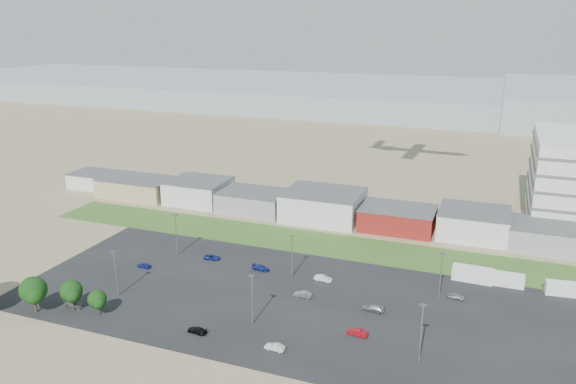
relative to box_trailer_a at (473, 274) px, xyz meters
The scene contains 28 objects.
ground 57.15m from the box_trailer_a, 131.21° to the right, with size 700.00×700.00×0.00m, color #807351.
parking_lot 39.95m from the box_trailer_a, 144.85° to the right, with size 120.00×50.00×0.01m, color black.
grass_strip 38.74m from the box_trailer_a, 166.52° to the left, with size 160.00×16.00×0.02m, color #375A21.
hills_backdrop 272.05m from the box_trailer_a, 89.50° to the left, with size 700.00×200.00×9.00m, color gray, non-canonical shape.
building_row 61.45m from the box_trailer_a, 152.85° to the left, with size 170.00×20.00×8.00m, color silver, non-canonical shape.
box_trailer_a is the anchor object (origin of this frame).
box_trailer_b 7.02m from the box_trailer_a, ahead, with size 7.55×2.36×2.83m, color silver, non-canonical shape.
box_trailer_c 18.56m from the box_trailer_a, ahead, with size 7.55×2.36×2.83m, color silver, non-canonical shape.
tree_mid 92.35m from the box_trailer_a, 150.31° to the right, with size 5.70×5.70×8.56m, color black, non-canonical shape.
tree_right 85.26m from the box_trailer_a, 150.36° to the right, with size 4.76×4.76×7.14m, color black, non-canonical shape.
tree_near 79.90m from the box_trailer_a, 148.23° to the right, with size 3.94×3.94×5.92m, color black, non-canonical shape.
lightpole_front_l 77.37m from the box_trailer_a, 153.78° to the right, with size 1.19×0.49×10.10m, color slate, non-canonical shape.
lightpole_front_m 51.38m from the box_trailer_a, 137.89° to the right, with size 1.20×0.50×10.17m, color slate, non-canonical shape.
lightpole_front_r 36.66m from the box_trailer_a, 100.14° to the right, with size 1.28×0.53×10.90m, color slate, non-canonical shape.
lightpole_back_l 70.08m from the box_trailer_a, behind, with size 1.24×0.52×10.53m, color slate, non-canonical shape.
lightpole_back_m 40.41m from the box_trailer_a, 161.86° to the right, with size 1.18×0.49×9.99m, color slate, non-canonical shape.
lightpole_back_r 13.99m from the box_trailer_a, 115.67° to the right, with size 1.24×0.52×10.58m, color slate, non-canonical shape.
parked_car_1 36.32m from the box_trailer_a, 120.27° to the right, with size 1.37×3.93×1.29m, color maroon.
parked_car_3 61.94m from the box_trailer_a, 138.39° to the right, with size 1.59×3.90×1.13m, color black.
parked_car_5 75.28m from the box_trailer_a, 164.49° to the right, with size 1.34×3.33×1.13m, color navy.
parked_car_6 47.76m from the box_trailer_a, 165.90° to the right, with size 1.69×4.17×1.21m, color navy.
parked_car_7 38.78m from the box_trailer_a, 147.61° to the right, with size 1.33×3.80×1.25m, color #A5A5AA.
parked_car_8 10.58m from the box_trailer_a, 104.41° to the right, with size 1.42×3.53×1.20m, color #A5A5AA.
parked_car_9 60.72m from the box_trailer_a, behind, with size 1.83×3.97×1.10m, color navy.
parked_car_10 85.29m from the box_trailer_a, 151.05° to the right, with size 1.68×4.14×1.20m, color #595B5E.
parked_car_11 33.24m from the box_trailer_a, 159.02° to the right, with size 1.38×3.96×1.31m, color silver.
parked_car_12 27.72m from the box_trailer_a, 129.67° to the right, with size 1.83×4.51×1.31m, color #A5A5AA.
parked_car_13 51.41m from the box_trailer_a, 126.64° to the right, with size 1.29×3.71×1.22m, color silver.
Camera 1 is at (39.99, -78.13, 55.32)m, focal length 35.00 mm.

